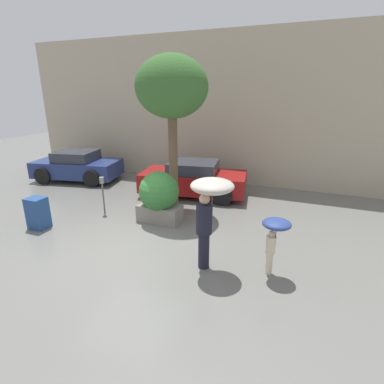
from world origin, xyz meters
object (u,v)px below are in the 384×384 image
at_px(person_adult, 209,202).
at_px(person_child, 275,232).
at_px(parked_car_near, 193,179).
at_px(street_tree, 172,89).
at_px(planter_box, 159,196).
at_px(newspaper_box, 38,213).
at_px(parked_car_far, 77,166).
at_px(parking_meter, 102,187).

relative_size(person_adult, person_child, 1.60).
relative_size(parked_car_near, street_tree, 0.85).
bearing_deg(planter_box, newspaper_box, -150.88).
distance_m(person_child, parked_car_far, 9.95).
distance_m(parked_car_near, parked_car_far, 5.50).
height_order(person_child, parked_car_far, parked_car_far).
bearing_deg(person_child, planter_box, -178.35).
xyz_separation_m(parked_car_far, parking_meter, (3.50, -2.76, 0.25)).
height_order(person_adult, street_tree, street_tree).
relative_size(person_child, parked_car_near, 0.31).
distance_m(person_child, parked_car_near, 5.51).
relative_size(planter_box, parked_car_near, 0.38).
bearing_deg(parking_meter, parked_car_near, 53.77).
bearing_deg(parked_car_far, planter_box, -127.89).
bearing_deg(person_adult, parked_car_near, 104.26).
xyz_separation_m(parked_car_far, street_tree, (5.42, -1.59, 3.18)).
bearing_deg(parking_meter, street_tree, 31.43).
relative_size(parked_car_near, parked_car_far, 1.05).
height_order(planter_box, person_child, planter_box).
relative_size(person_adult, parked_car_far, 0.53).
distance_m(parked_car_near, newspaper_box, 5.31).
bearing_deg(street_tree, planter_box, -87.39).
bearing_deg(newspaper_box, street_tree, 43.34).
height_order(parked_car_near, parked_car_far, same).
xyz_separation_m(person_adult, parked_car_near, (-2.13, 4.51, -0.92)).
xyz_separation_m(planter_box, parking_meter, (-1.98, -0.06, 0.05)).
bearing_deg(planter_box, street_tree, 92.61).
distance_m(parking_meter, newspaper_box, 1.96).
bearing_deg(parking_meter, parked_car_far, 141.69).
relative_size(planter_box, newspaper_box, 1.71).
relative_size(parked_car_near, parking_meter, 3.42).
relative_size(parking_meter, newspaper_box, 1.32).
distance_m(person_adult, street_tree, 4.32).
bearing_deg(parking_meter, newspaper_box, -122.60).
height_order(street_tree, newspaper_box, street_tree).
relative_size(planter_box, person_child, 1.20).
xyz_separation_m(planter_box, person_adult, (2.15, -1.84, 0.72)).
bearing_deg(parked_car_near, planter_box, 170.42).
bearing_deg(newspaper_box, parked_car_near, 55.08).
relative_size(person_adult, parked_car_near, 0.50).
distance_m(person_child, parking_meter, 5.68).
distance_m(planter_box, person_child, 3.85).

